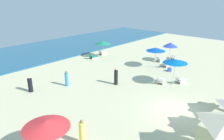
{
  "coord_description": "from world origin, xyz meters",
  "views": [
    {
      "loc": [
        -13.72,
        -5.97,
        8.37
      ],
      "look_at": [
        1.36,
        7.83,
        1.06
      ],
      "focal_mm": 34.21,
      "sensor_mm": 36.0,
      "label": 1
    }
  ],
  "objects_px": {
    "lounge_chair_1_0": "(161,81)",
    "umbrella_3": "(170,45)",
    "lounge_chair_1_1": "(181,80)",
    "umbrella_0": "(103,42)",
    "umbrella_2": "(46,124)",
    "beachgoer_0": "(82,133)",
    "umbrella_4": "(156,49)",
    "beachgoer_1": "(116,77)",
    "lounge_chair_4_0": "(165,65)",
    "cooler_box_0": "(169,70)",
    "lounge_chair_0_1": "(94,57)",
    "beachgoer_2": "(67,79)",
    "beachgoer_3": "(30,85)",
    "lounge_chair_0_0": "(102,53)",
    "lounge_chair_3_0": "(172,57)",
    "lounge_chair_3_1": "(160,60)",
    "umbrella_1": "(175,61)"
  },
  "relations": [
    {
      "from": "lounge_chair_1_1",
      "to": "umbrella_2",
      "type": "distance_m",
      "value": 14.54
    },
    {
      "from": "lounge_chair_1_0",
      "to": "lounge_chair_3_1",
      "type": "height_order",
      "value": "lounge_chair_3_1"
    },
    {
      "from": "umbrella_3",
      "to": "beachgoer_3",
      "type": "relative_size",
      "value": 1.74
    },
    {
      "from": "umbrella_0",
      "to": "cooler_box_0",
      "type": "height_order",
      "value": "umbrella_0"
    },
    {
      "from": "umbrella_4",
      "to": "beachgoer_2",
      "type": "height_order",
      "value": "umbrella_4"
    },
    {
      "from": "lounge_chair_0_1",
      "to": "beachgoer_1",
      "type": "xyz_separation_m",
      "value": [
        -4.62,
        -8.19,
        0.51
      ]
    },
    {
      "from": "lounge_chair_1_1",
      "to": "umbrella_0",
      "type": "bearing_deg",
      "value": 4.77
    },
    {
      "from": "lounge_chair_1_1",
      "to": "umbrella_4",
      "type": "relative_size",
      "value": 0.57
    },
    {
      "from": "umbrella_2",
      "to": "umbrella_3",
      "type": "relative_size",
      "value": 0.97
    },
    {
      "from": "umbrella_1",
      "to": "beachgoer_1",
      "type": "distance_m",
      "value": 5.8
    },
    {
      "from": "umbrella_2",
      "to": "beachgoer_0",
      "type": "relative_size",
      "value": 1.54
    },
    {
      "from": "beachgoer_1",
      "to": "beachgoer_2",
      "type": "xyz_separation_m",
      "value": [
        -3.45,
        3.23,
        -0.06
      ]
    },
    {
      "from": "lounge_chair_1_1",
      "to": "lounge_chair_3_0",
      "type": "bearing_deg",
      "value": -45.76
    },
    {
      "from": "umbrella_3",
      "to": "beachgoer_0",
      "type": "bearing_deg",
      "value": -167.12
    },
    {
      "from": "umbrella_0",
      "to": "lounge_chair_1_1",
      "type": "height_order",
      "value": "umbrella_0"
    },
    {
      "from": "umbrella_0",
      "to": "beachgoer_0",
      "type": "bearing_deg",
      "value": -139.04
    },
    {
      "from": "lounge_chair_1_1",
      "to": "cooler_box_0",
      "type": "height_order",
      "value": "lounge_chair_1_1"
    },
    {
      "from": "lounge_chair_3_1",
      "to": "beachgoer_2",
      "type": "xyz_separation_m",
      "value": [
        -12.98,
        2.56,
        0.46
      ]
    },
    {
      "from": "umbrella_2",
      "to": "beachgoer_2",
      "type": "height_order",
      "value": "umbrella_2"
    },
    {
      "from": "lounge_chair_3_0",
      "to": "beachgoer_3",
      "type": "bearing_deg",
      "value": 42.89
    },
    {
      "from": "umbrella_2",
      "to": "beachgoer_0",
      "type": "distance_m",
      "value": 2.34
    },
    {
      "from": "cooler_box_0",
      "to": "lounge_chair_0_0",
      "type": "bearing_deg",
      "value": 52.96
    },
    {
      "from": "lounge_chair_0_1",
      "to": "cooler_box_0",
      "type": "xyz_separation_m",
      "value": [
        2.36,
        -10.21,
        -0.06
      ]
    },
    {
      "from": "lounge_chair_3_0",
      "to": "cooler_box_0",
      "type": "relative_size",
      "value": 2.87
    },
    {
      "from": "umbrella_1",
      "to": "beachgoer_3",
      "type": "relative_size",
      "value": 1.77
    },
    {
      "from": "umbrella_0",
      "to": "lounge_chair_1_1",
      "type": "distance_m",
      "value": 12.39
    },
    {
      "from": "umbrella_0",
      "to": "lounge_chair_0_1",
      "type": "relative_size",
      "value": 1.52
    },
    {
      "from": "umbrella_1",
      "to": "lounge_chair_1_0",
      "type": "bearing_deg",
      "value": 111.59
    },
    {
      "from": "lounge_chair_0_1",
      "to": "lounge_chair_1_0",
      "type": "height_order",
      "value": "lounge_chair_0_1"
    },
    {
      "from": "umbrella_1",
      "to": "umbrella_3",
      "type": "bearing_deg",
      "value": 31.11
    },
    {
      "from": "lounge_chair_0_1",
      "to": "lounge_chair_3_0",
      "type": "height_order",
      "value": "lounge_chair_3_0"
    },
    {
      "from": "beachgoer_3",
      "to": "lounge_chair_0_0",
      "type": "bearing_deg",
      "value": 20.44
    },
    {
      "from": "lounge_chair_1_1",
      "to": "umbrella_4",
      "type": "distance_m",
      "value": 5.44
    },
    {
      "from": "lounge_chair_1_0",
      "to": "lounge_chair_1_1",
      "type": "xyz_separation_m",
      "value": [
        1.37,
        -1.43,
        0.04
      ]
    },
    {
      "from": "beachgoer_0",
      "to": "umbrella_0",
      "type": "bearing_deg",
      "value": 148.07
    },
    {
      "from": "lounge_chair_4_0",
      "to": "cooler_box_0",
      "type": "height_order",
      "value": "lounge_chair_4_0"
    },
    {
      "from": "lounge_chair_4_0",
      "to": "beachgoer_0",
      "type": "relative_size",
      "value": 0.97
    },
    {
      "from": "lounge_chair_1_0",
      "to": "beachgoer_1",
      "type": "height_order",
      "value": "beachgoer_1"
    },
    {
      "from": "beachgoer_2",
      "to": "beachgoer_0",
      "type": "bearing_deg",
      "value": 176.83
    },
    {
      "from": "umbrella_3",
      "to": "beachgoer_3",
      "type": "height_order",
      "value": "umbrella_3"
    },
    {
      "from": "umbrella_0",
      "to": "umbrella_4",
      "type": "height_order",
      "value": "umbrella_4"
    },
    {
      "from": "cooler_box_0",
      "to": "umbrella_2",
      "type": "bearing_deg",
      "value": 147.91
    },
    {
      "from": "lounge_chair_1_0",
      "to": "umbrella_3",
      "type": "xyz_separation_m",
      "value": [
        6.94,
        2.85,
        2.05
      ]
    },
    {
      "from": "umbrella_3",
      "to": "cooler_box_0",
      "type": "distance_m",
      "value": 4.23
    },
    {
      "from": "lounge_chair_0_1",
      "to": "umbrella_2",
      "type": "xyz_separation_m",
      "value": [
        -14.42,
        -12.0,
        1.76
      ]
    },
    {
      "from": "umbrella_0",
      "to": "umbrella_4",
      "type": "bearing_deg",
      "value": -82.25
    },
    {
      "from": "beachgoer_3",
      "to": "lounge_chair_3_0",
      "type": "bearing_deg",
      "value": -10.56
    },
    {
      "from": "cooler_box_0",
      "to": "umbrella_0",
      "type": "bearing_deg",
      "value": 57.81
    },
    {
      "from": "lounge_chair_0_1",
      "to": "beachgoer_1",
      "type": "height_order",
      "value": "beachgoer_1"
    },
    {
      "from": "lounge_chair_4_0",
      "to": "beachgoer_0",
      "type": "bearing_deg",
      "value": 84.48
    }
  ]
}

